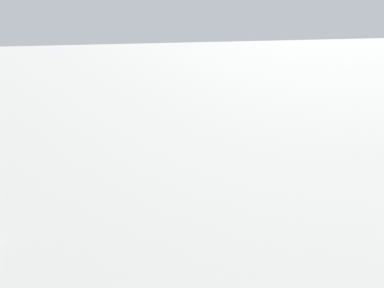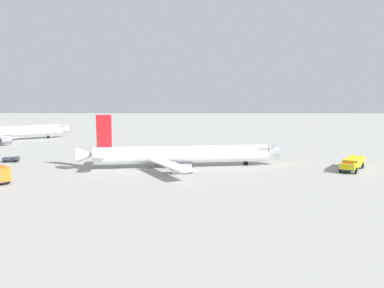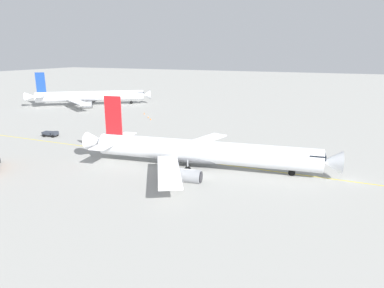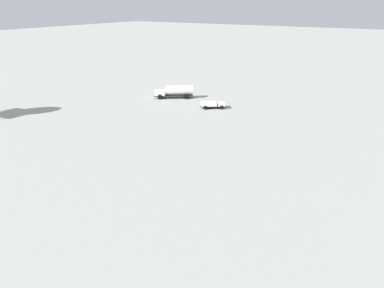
{
  "view_description": "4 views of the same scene",
  "coord_description": "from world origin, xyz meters",
  "px_view_note": "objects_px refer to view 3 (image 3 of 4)",
  "views": [
    {
      "loc": [
        -19.64,
        67.92,
        31.71
      ],
      "look_at": [
        -39.54,
        -8.13,
        9.75
      ],
      "focal_mm": 49.77,
      "sensor_mm": 36.0,
      "label": 1
    },
    {
      "loc": [
        -74.35,
        -3.12,
        15.26
      ],
      "look_at": [
        9.06,
        -2.27,
        4.76
      ],
      "focal_mm": 34.13,
      "sensor_mm": 36.0,
      "label": 2
    },
    {
      "loc": [
        -46.29,
        -20.99,
        19.34
      ],
      "look_at": [
        4.27,
        1.51,
        4.36
      ],
      "focal_mm": 32.02,
      "sensor_mm": 36.0,
      "label": 3
    },
    {
      "loc": [
        -10.22,
        -54.31,
        21.95
      ],
      "look_at": [
        -39.54,
        -8.13,
        4.2
      ],
      "focal_mm": 42.35,
      "sensor_mm": 36.0,
      "label": 4
    }
  ],
  "objects_px": {
    "airliner_main": "(201,152)",
    "safety_cone_near": "(151,119)",
    "airliner_secondary": "(89,97)",
    "baggage_truck_truck": "(50,134)",
    "safety_cone_mid": "(148,117)",
    "safety_cone_far": "(144,113)"
  },
  "relations": [
    {
      "from": "airliner_secondary",
      "to": "baggage_truck_truck",
      "type": "xyz_separation_m",
      "value": [
        -42.72,
        -24.34,
        -2.41
      ]
    },
    {
      "from": "airliner_secondary",
      "to": "airliner_main",
      "type": "bearing_deg",
      "value": -72.26
    },
    {
      "from": "airliner_secondary",
      "to": "baggage_truck_truck",
      "type": "height_order",
      "value": "airliner_secondary"
    },
    {
      "from": "airliner_secondary",
      "to": "safety_cone_mid",
      "type": "height_order",
      "value": "airliner_secondary"
    },
    {
      "from": "airliner_main",
      "to": "baggage_truck_truck",
      "type": "height_order",
      "value": "airliner_main"
    },
    {
      "from": "airliner_main",
      "to": "airliner_secondary",
      "type": "height_order",
      "value": "airliner_secondary"
    },
    {
      "from": "airliner_main",
      "to": "safety_cone_near",
      "type": "xyz_separation_m",
      "value": [
        33.29,
        29.74,
        -2.41
      ]
    },
    {
      "from": "baggage_truck_truck",
      "to": "safety_cone_far",
      "type": "xyz_separation_m",
      "value": [
        34.49,
        -4.41,
        -0.43
      ]
    },
    {
      "from": "airliner_main",
      "to": "safety_cone_mid",
      "type": "height_order",
      "value": "airliner_main"
    },
    {
      "from": "baggage_truck_truck",
      "to": "airliner_main",
      "type": "bearing_deg",
      "value": -17.27
    },
    {
      "from": "safety_cone_near",
      "to": "safety_cone_mid",
      "type": "height_order",
      "value": "same"
    },
    {
      "from": "airliner_secondary",
      "to": "safety_cone_far",
      "type": "relative_size",
      "value": 70.0
    },
    {
      "from": "airliner_main",
      "to": "safety_cone_near",
      "type": "distance_m",
      "value": 44.71
    },
    {
      "from": "airliner_secondary",
      "to": "safety_cone_mid",
      "type": "xyz_separation_m",
      "value": [
        -12.93,
        -33.04,
        -2.84
      ]
    },
    {
      "from": "safety_cone_far",
      "to": "safety_cone_near",
      "type": "bearing_deg",
      "value": -137.63
    },
    {
      "from": "safety_cone_mid",
      "to": "airliner_main",
      "type": "bearing_deg",
      "value": -138.17
    },
    {
      "from": "safety_cone_far",
      "to": "airliner_main",
      "type": "bearing_deg",
      "value": -138.11
    },
    {
      "from": "airliner_main",
      "to": "safety_cone_far",
      "type": "distance_m",
      "value": 54.62
    },
    {
      "from": "safety_cone_mid",
      "to": "safety_cone_far",
      "type": "xyz_separation_m",
      "value": [
        4.7,
        4.29,
        0.0
      ]
    },
    {
      "from": "safety_cone_near",
      "to": "baggage_truck_truck",
      "type": "bearing_deg",
      "value": 157.76
    },
    {
      "from": "airliner_main",
      "to": "safety_cone_near",
      "type": "bearing_deg",
      "value": 123.91
    },
    {
      "from": "baggage_truck_truck",
      "to": "safety_cone_near",
      "type": "bearing_deg",
      "value": 59.03
    }
  ]
}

